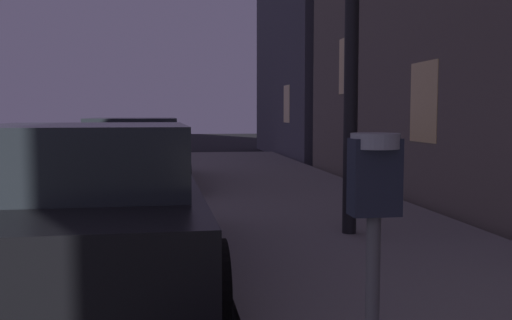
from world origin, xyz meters
TOP-DOWN VIEW (x-y plane):
  - parking_meter at (4.33, -0.07)m, footprint 0.19×0.19m
  - car_black at (2.85, 2.94)m, footprint 2.17×4.24m
  - car_silver at (2.85, 9.30)m, footprint 2.15×4.52m

SIDE VIEW (x-z plane):
  - car_black at x=2.85m, z-range 0.00..1.43m
  - car_silver at x=2.85m, z-range 0.00..1.43m
  - parking_meter at x=4.33m, z-range 0.49..1.79m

